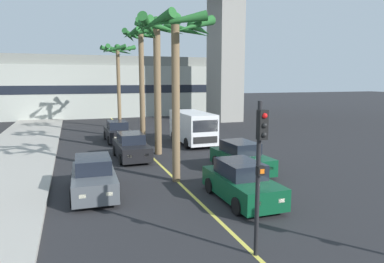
# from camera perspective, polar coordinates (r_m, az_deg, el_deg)

# --- Properties ---
(lane_stripe_center) EXTENTS (0.14, 56.00, 0.01)m
(lane_stripe_center) POSITION_cam_1_polar(r_m,az_deg,el_deg) (23.90, -7.91, -2.94)
(lane_stripe_center) COLOR #DBCC4C
(lane_stripe_center) RESTS_ON ground
(pier_building_backdrop) EXTENTS (32.92, 8.04, 7.64)m
(pier_building_backdrop) POSITION_cam_1_polar(r_m,az_deg,el_deg) (47.61, -13.84, 7.15)
(pier_building_backdrop) COLOR #ADB2A8
(pier_building_backdrop) RESTS_ON ground
(car_queue_front) EXTENTS (1.91, 4.14, 1.56)m
(car_queue_front) POSITION_cam_1_polar(r_m,az_deg,el_deg) (15.03, -15.89, -7.27)
(car_queue_front) COLOR #4C5156
(car_queue_front) RESTS_ON ground
(car_queue_second) EXTENTS (1.86, 4.11, 1.56)m
(car_queue_second) POSITION_cam_1_polar(r_m,az_deg,el_deg) (13.89, 8.09, -8.33)
(car_queue_second) COLOR #0C4728
(car_queue_second) RESTS_ON ground
(car_queue_third) EXTENTS (1.89, 4.13, 1.56)m
(car_queue_third) POSITION_cam_1_polar(r_m,az_deg,el_deg) (21.08, -9.96, -2.55)
(car_queue_third) COLOR black
(car_queue_third) RESTS_ON ground
(car_queue_fourth) EXTENTS (1.94, 4.15, 1.56)m
(car_queue_fourth) POSITION_cam_1_polar(r_m,az_deg,el_deg) (18.11, 8.04, -4.34)
(car_queue_fourth) COLOR #0C4728
(car_queue_fourth) RESTS_ON ground
(car_queue_fifth) EXTENTS (1.89, 4.13, 1.56)m
(car_queue_fifth) POSITION_cam_1_polar(r_m,az_deg,el_deg) (27.31, -12.14, -0.09)
(car_queue_fifth) COLOR black
(car_queue_fifth) RESTS_ON ground
(delivery_van) EXTENTS (2.19, 5.26, 2.36)m
(delivery_van) POSITION_cam_1_polar(r_m,az_deg,el_deg) (25.48, 0.08, 0.78)
(delivery_van) COLOR white
(delivery_van) RESTS_ON ground
(traffic_light_median_near) EXTENTS (0.24, 0.37, 4.20)m
(traffic_light_median_near) POSITION_cam_1_polar(r_m,az_deg,el_deg) (9.16, 11.12, -4.37)
(traffic_light_median_near) COLOR black
(traffic_light_median_near) RESTS_ON ground
(palm_tree_near_median) EXTENTS (2.79, 2.91, 8.52)m
(palm_tree_near_median) POSITION_cam_1_polar(r_m,az_deg,el_deg) (21.91, -5.89, 13.11)
(palm_tree_near_median) COLOR brown
(palm_tree_near_median) RESTS_ON ground
(palm_tree_mid_median) EXTENTS (3.34, 3.51, 8.10)m
(palm_tree_mid_median) POSITION_cam_1_polar(r_m,az_deg,el_deg) (34.73, -12.07, 11.53)
(palm_tree_mid_median) COLOR brown
(palm_tree_mid_median) RESTS_ON ground
(palm_tree_far_median) EXTENTS (3.03, 3.03, 8.72)m
(palm_tree_far_median) POSITION_cam_1_polar(r_m,az_deg,el_deg) (27.85, -8.36, 12.77)
(palm_tree_far_median) COLOR brown
(palm_tree_far_median) RESTS_ON ground
(palm_tree_farthest_median) EXTENTS (3.60, 3.62, 7.66)m
(palm_tree_farthest_median) POSITION_cam_1_polar(r_m,az_deg,el_deg) (15.87, -2.73, 14.17)
(palm_tree_farthest_median) COLOR brown
(palm_tree_farthest_median) RESTS_ON ground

